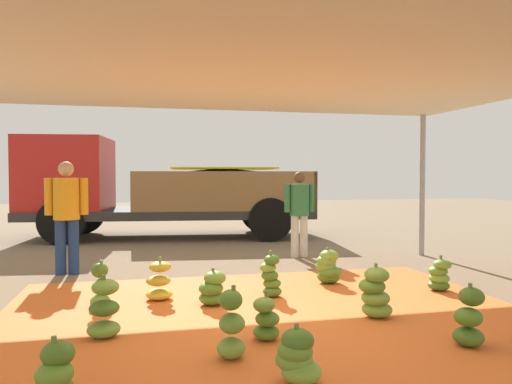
% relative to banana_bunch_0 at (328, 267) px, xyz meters
% --- Properties ---
extents(ground_plane, '(40.00, 40.00, 0.00)m').
position_rel_banana_bunch_0_xyz_m(ground_plane, '(-1.17, 1.60, -0.23)').
color(ground_plane, '#7F6B51').
extents(tarp_orange, '(5.72, 4.48, 0.01)m').
position_rel_banana_bunch_0_xyz_m(tarp_orange, '(-1.17, -1.40, -0.22)').
color(tarp_orange, orange).
rests_on(tarp_orange, ground).
extents(tent_canopy, '(8.00, 7.00, 2.70)m').
position_rel_banana_bunch_0_xyz_m(tent_canopy, '(-1.16, -1.49, 2.40)').
color(tent_canopy, '#9EA0A5').
rests_on(tent_canopy, ground).
extents(banana_bunch_0, '(0.45, 0.47, 0.50)m').
position_rel_banana_bunch_0_xyz_m(banana_bunch_0, '(0.00, 0.00, 0.00)').
color(banana_bunch_0, '#477523').
rests_on(banana_bunch_0, tarp_orange).
extents(banana_bunch_1, '(0.32, 0.30, 0.58)m').
position_rel_banana_bunch_0_xyz_m(banana_bunch_1, '(-0.96, -0.55, 0.02)').
color(banana_bunch_1, '#477523').
rests_on(banana_bunch_1, tarp_orange).
extents(banana_bunch_2, '(0.43, 0.41, 0.43)m').
position_rel_banana_bunch_0_xyz_m(banana_bunch_2, '(-1.41, -3.01, -0.03)').
color(banana_bunch_2, '#75A83D').
rests_on(banana_bunch_2, tarp_orange).
extents(banana_bunch_3, '(0.30, 0.31, 0.55)m').
position_rel_banana_bunch_0_xyz_m(banana_bunch_3, '(-2.96, -0.65, 0.02)').
color(banana_bunch_3, '#6B9E38').
rests_on(banana_bunch_3, tarp_orange).
extents(banana_bunch_4, '(0.39, 0.41, 0.58)m').
position_rel_banana_bunch_0_xyz_m(banana_bunch_4, '(-2.85, -1.65, 0.02)').
color(banana_bunch_4, '#6B9E38').
rests_on(banana_bunch_4, tarp_orange).
extents(banana_bunch_5, '(0.37, 0.37, 0.46)m').
position_rel_banana_bunch_0_xyz_m(banana_bunch_5, '(1.26, -0.72, -0.03)').
color(banana_bunch_5, '#477523').
rests_on(banana_bunch_5, tarp_orange).
extents(banana_bunch_6, '(0.44, 0.44, 0.43)m').
position_rel_banana_bunch_0_xyz_m(banana_bunch_6, '(-1.72, -0.78, -0.04)').
color(banana_bunch_6, '#518428').
rests_on(banana_bunch_6, tarp_orange).
extents(banana_bunch_7, '(0.30, 0.31, 0.60)m').
position_rel_banana_bunch_0_xyz_m(banana_bunch_7, '(-1.80, -2.44, 0.04)').
color(banana_bunch_7, '#75A83D').
rests_on(banana_bunch_7, tarp_orange).
extents(banana_bunch_8, '(0.37, 0.37, 0.55)m').
position_rel_banana_bunch_0_xyz_m(banana_bunch_8, '(0.29, -2.63, 0.02)').
color(banana_bunch_8, '#477523').
rests_on(banana_bunch_8, tarp_orange).
extents(banana_bunch_9, '(0.44, 0.43, 0.57)m').
position_rel_banana_bunch_0_xyz_m(banana_bunch_9, '(-0.11, -1.65, 0.03)').
color(banana_bunch_9, '#75A83D').
rests_on(banana_bunch_9, tarp_orange).
extents(banana_bunch_10, '(0.33, 0.35, 0.45)m').
position_rel_banana_bunch_0_xyz_m(banana_bunch_10, '(-1.41, -2.09, -0.03)').
color(banana_bunch_10, '#518428').
rests_on(banana_bunch_10, tarp_orange).
extents(banana_bunch_11, '(0.41, 0.41, 0.52)m').
position_rel_banana_bunch_0_xyz_m(banana_bunch_11, '(-2.31, -0.39, -0.01)').
color(banana_bunch_11, gold).
rests_on(banana_bunch_11, tarp_orange).
extents(banana_bunch_12, '(0.35, 0.37, 0.45)m').
position_rel_banana_bunch_0_xyz_m(banana_bunch_12, '(-3.07, -2.97, -0.03)').
color(banana_bunch_12, '#477523').
rests_on(banana_bunch_12, tarp_orange).
extents(cargo_truck_main, '(6.96, 3.00, 2.40)m').
position_rel_banana_bunch_0_xyz_m(cargo_truck_main, '(-2.18, 5.73, 0.95)').
color(cargo_truck_main, '#2D2D2D').
rests_on(cargo_truck_main, ground).
extents(worker_0, '(0.58, 0.35, 1.58)m').
position_rel_banana_bunch_0_xyz_m(worker_0, '(0.31, 2.23, 0.69)').
color(worker_0, silver).
rests_on(worker_0, ground).
extents(worker_1, '(0.63, 0.38, 1.72)m').
position_rel_banana_bunch_0_xyz_m(worker_1, '(-3.63, 1.50, 0.77)').
color(worker_1, navy).
rests_on(worker_1, ground).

